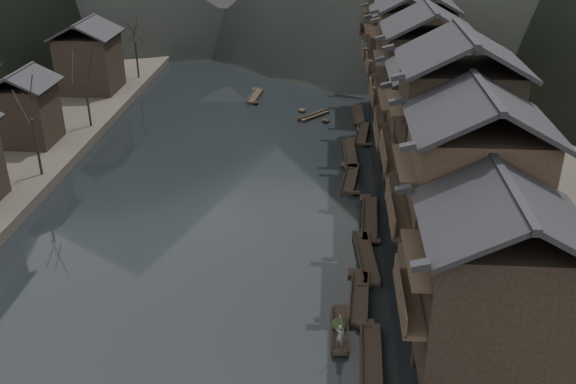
{
  "coord_description": "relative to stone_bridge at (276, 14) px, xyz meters",
  "views": [
    {
      "loc": [
        9.08,
        -34.15,
        24.44
      ],
      "look_at": [
        6.06,
        11.06,
        2.5
      ],
      "focal_mm": 40.0,
      "sensor_mm": 36.0,
      "label": 1
    }
  ],
  "objects": [
    {
      "name": "midriver_boats",
      "position": [
        1.57,
        -17.81,
        -4.91
      ],
      "size": [
        13.1,
        43.9,
        0.45
      ],
      "color": "black",
      "rests_on": "water"
    },
    {
      "name": "right_bank",
      "position": [
        35.0,
        -32.0,
        -4.21
      ],
      "size": [
        40.0,
        200.0,
        1.8
      ],
      "primitive_type": "cube",
      "color": "#2D2823",
      "rests_on": "ground"
    },
    {
      "name": "bamboo_pole",
      "position": [
        10.31,
        -76.59,
        -1.15
      ],
      "size": [
        0.67,
        2.18,
        3.85
      ],
      "primitive_type": "cylinder",
      "rotation": [
        0.52,
        0.0,
        -0.28
      ],
      "color": "#8C7A51",
      "rests_on": "boatman"
    },
    {
      "name": "water",
      "position": [
        0.0,
        -72.0,
        -5.11
      ],
      "size": [
        300.0,
        300.0,
        0.0
      ],
      "primitive_type": "plane",
      "color": "black",
      "rests_on": "ground"
    },
    {
      "name": "bare_trees",
      "position": [
        -17.0,
        -52.9,
        1.22
      ],
      "size": [
        3.72,
        60.73,
        7.43
      ],
      "color": "black",
      "rests_on": "left_bank"
    },
    {
      "name": "left_houses",
      "position": [
        -20.5,
        -51.88,
        0.55
      ],
      "size": [
        8.1,
        53.2,
        8.73
      ],
      "color": "black",
      "rests_on": "left_bank"
    },
    {
      "name": "hero_sampan",
      "position": [
        10.12,
        -74.94,
        -4.91
      ],
      "size": [
        1.02,
        4.72,
        0.43
      ],
      "color": "black",
      "rests_on": "water"
    },
    {
      "name": "stilt_houses",
      "position": [
        17.28,
        -52.84,
        4.01
      ],
      "size": [
        9.0,
        67.6,
        16.47
      ],
      "color": "black",
      "rests_on": "ground"
    },
    {
      "name": "stone_bridge",
      "position": [
        0.0,
        0.0,
        0.0
      ],
      "size": [
        40.0,
        6.0,
        9.0
      ],
      "color": "#4C4C4F",
      "rests_on": "ground"
    },
    {
      "name": "boatman",
      "position": [
        10.11,
        -76.59,
        -3.88
      ],
      "size": [
        0.7,
        0.66,
        1.6
      ],
      "primitive_type": "imported",
      "rotation": [
        0.0,
        0.0,
        2.5
      ],
      "color": "#58585A",
      "rests_on": "hero_sampan"
    },
    {
      "name": "cargo_heap",
      "position": [
        10.12,
        -74.72,
        -4.37
      ],
      "size": [
        1.04,
        1.36,
        0.62
      ],
      "primitive_type": "ellipsoid",
      "color": "black",
      "rests_on": "hero_sampan"
    },
    {
      "name": "moored_sampans",
      "position": [
        11.94,
        -56.85,
        -4.91
      ],
      "size": [
        3.36,
        49.75,
        0.47
      ],
      "color": "black",
      "rests_on": "water"
    }
  ]
}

